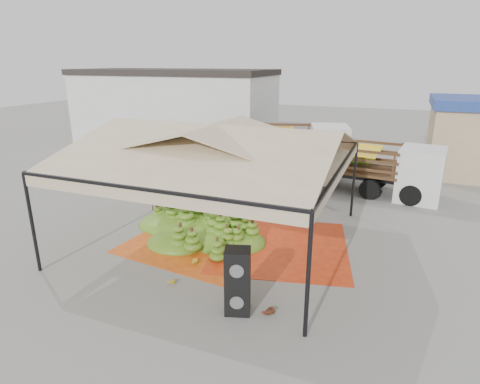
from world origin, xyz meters
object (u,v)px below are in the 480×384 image
at_px(truck_left, 286,142).
at_px(truck_right, 370,163).
at_px(vendor, 309,179).
at_px(banana_heap, 201,219).
at_px(speaker_stack, 238,281).

xyz_separation_m(truck_left, truck_right, (4.80, -2.68, -0.13)).
height_order(vendor, truck_right, truck_right).
bearing_deg(banana_heap, speaker_stack, -52.13).
relative_size(banana_heap, vendor, 2.79).
bearing_deg(vendor, truck_right, -120.35).
xyz_separation_m(speaker_stack, truck_left, (-2.71, 13.87, 0.71)).
bearing_deg(speaker_stack, banana_heap, 109.99).
bearing_deg(truck_left, truck_right, -44.50).
xyz_separation_m(vendor, truck_left, (-2.46, 4.91, 0.60)).
bearing_deg(truck_left, speaker_stack, -94.24).
height_order(banana_heap, speaker_stack, speaker_stack).
xyz_separation_m(vendor, truck_right, (2.34, 2.22, 0.47)).
height_order(banana_heap, truck_right, truck_right).
height_order(speaker_stack, truck_left, truck_left).
xyz_separation_m(banana_heap, speaker_stack, (2.99, -3.85, 0.27)).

